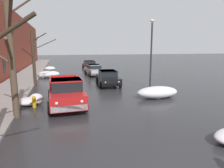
{
  "coord_description": "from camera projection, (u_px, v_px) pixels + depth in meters",
  "views": [
    {
      "loc": [
        -2.41,
        -3.07,
        3.55
      ],
      "look_at": [
        0.89,
        8.88,
        1.25
      ],
      "focal_mm": 31.33,
      "sensor_mm": 36.0,
      "label": 1
    }
  ],
  "objects": [
    {
      "name": "bare_tree_mid_block",
      "position": [
        34.0,
        56.0,
        18.23
      ],
      "size": [
        2.85,
        3.89,
        5.08
      ],
      "color": "#382B1E",
      "rests_on": "ground"
    },
    {
      "name": "sedan_black_parked_kerbside_close",
      "position": [
        108.0,
        78.0,
        18.65
      ],
      "size": [
        2.24,
        4.35,
        1.42
      ],
      "color": "black",
      "rests_on": "ground"
    },
    {
      "name": "snow_bank_near_corner_left",
      "position": [
        48.0,
        74.0,
        23.52
      ],
      "size": [
        2.54,
        1.45,
        0.83
      ],
      "color": "white",
      "rests_on": "ground"
    },
    {
      "name": "street_lamp_post",
      "position": [
        151.0,
        51.0,
        16.51
      ],
      "size": [
        0.44,
        0.24,
        5.85
      ],
      "color": "#28282D",
      "rests_on": "ground"
    },
    {
      "name": "bare_tree_second_along_sidewalk",
      "position": [
        12.0,
        56.0,
        9.48
      ],
      "size": [
        3.09,
        4.13,
        6.27
      ],
      "color": "#4C3D2D",
      "rests_on": "ground"
    },
    {
      "name": "sedan_silver_parked_kerbside_mid",
      "position": [
        94.0,
        70.0,
        25.38
      ],
      "size": [
        2.16,
        4.31,
        1.42
      ],
      "color": "#B7B7BC",
      "rests_on": "ground"
    },
    {
      "name": "fire_hydrant",
      "position": [
        34.0,
        102.0,
        11.77
      ],
      "size": [
        0.42,
        0.22,
        0.71
      ],
      "color": "gold",
      "rests_on": "ground"
    },
    {
      "name": "pickup_truck_red_approaching_near_lane",
      "position": [
        66.0,
        92.0,
        12.09
      ],
      "size": [
        2.27,
        5.3,
        1.76
      ],
      "color": "red",
      "rests_on": "ground"
    },
    {
      "name": "left_sidewalk_slab",
      "position": [
        19.0,
        83.0,
        19.6
      ],
      "size": [
        3.23,
        80.0,
        0.12
      ],
      "primitive_type": "cube",
      "color": "gray",
      "rests_on": "ground"
    },
    {
      "name": "snow_bank_along_right_kerb",
      "position": [
        31.0,
        101.0,
        12.28
      ],
      "size": [
        1.71,
        1.28,
        0.73
      ],
      "color": "white",
      "rests_on": "ground"
    },
    {
      "name": "sedan_maroon_parked_far_down_block",
      "position": [
        90.0,
        65.0,
        32.66
      ],
      "size": [
        2.21,
        4.28,
        1.42
      ],
      "color": "maroon",
      "rests_on": "ground"
    },
    {
      "name": "snow_bank_near_corner_right",
      "position": [
        158.0,
        92.0,
        13.96
      ],
      "size": [
        3.06,
        1.43,
        0.84
      ],
      "color": "white",
      "rests_on": "ground"
    },
    {
      "name": "snow_bank_mid_block_left",
      "position": [
        50.0,
        69.0,
        30.9
      ],
      "size": [
        1.62,
        1.14,
        0.65
      ],
      "color": "white",
      "rests_on": "ground"
    }
  ]
}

